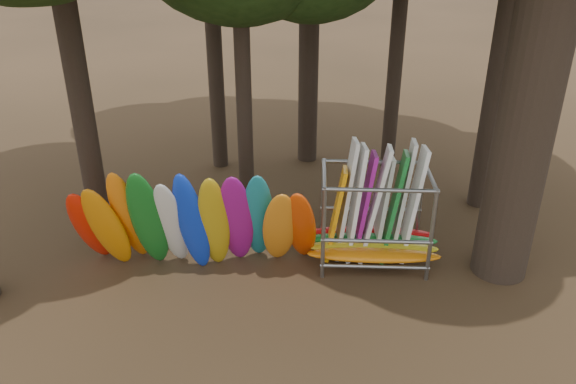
{
  "coord_description": "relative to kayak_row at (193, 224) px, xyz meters",
  "views": [
    {
      "loc": [
        0.3,
        -10.34,
        7.16
      ],
      "look_at": [
        -0.25,
        1.5,
        1.4
      ],
      "focal_mm": 35.0,
      "sensor_mm": 36.0,
      "label": 1
    }
  ],
  "objects": [
    {
      "name": "kayak_row",
      "position": [
        0.0,
        0.0,
        0.0
      ],
      "size": [
        5.41,
        2.1,
        2.99
      ],
      "color": "red",
      "rests_on": "ground"
    },
    {
      "name": "storage_rack",
      "position": [
        3.95,
        0.81,
        -0.26
      ],
      "size": [
        3.11,
        1.54,
        2.86
      ],
      "color": "gray",
      "rests_on": "ground"
    },
    {
      "name": "ground",
      "position": [
        2.23,
        -0.06,
        -1.3
      ],
      "size": [
        120.0,
        120.0,
        0.0
      ],
      "primitive_type": "plane",
      "color": "#47331E",
      "rests_on": "ground"
    }
  ]
}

